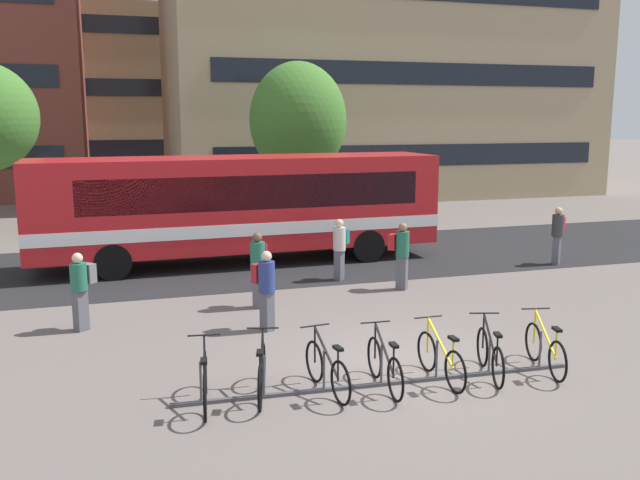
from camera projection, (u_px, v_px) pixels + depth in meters
name	position (u px, v px, depth m)	size (l,w,h in m)	color
ground	(408.00, 365.00, 12.20)	(200.00, 200.00, 0.00)	#6B605B
bus_lane_asphalt	(281.00, 260.00, 21.12)	(80.00, 7.20, 0.01)	#232326
city_bus	(237.00, 205.00, 20.41)	(12.08, 2.81, 3.20)	red
bike_rack	(381.00, 381.00, 11.22)	(6.84, 0.40, 0.70)	#47474C
parked_bicycle_black_0	(205.00, 383.00, 10.37)	(0.52, 1.71, 0.99)	black
parked_bicycle_black_1	(262.00, 374.00, 10.72)	(0.63, 1.67, 0.99)	black
parked_bicycle_black_2	(327.00, 370.00, 10.89)	(0.52, 1.72, 0.99)	black
parked_bicycle_black_3	(385.00, 366.00, 11.05)	(0.52, 1.72, 0.99)	black
parked_bicycle_yellow_4	(441.00, 360.00, 11.36)	(0.52, 1.72, 0.99)	black
parked_bicycle_black_5	(490.00, 355.00, 11.56)	(0.66, 1.67, 0.99)	black
parked_bicycle_yellow_6	(545.00, 349.00, 11.85)	(0.56, 1.70, 0.99)	black
commuter_teal_pack_0	(340.00, 245.00, 18.39)	(0.59, 0.59, 1.67)	#565660
commuter_red_pack_1	(558.00, 232.00, 20.34)	(0.60, 0.57, 1.73)	#565660
commuter_red_pack_2	(401.00, 251.00, 17.36)	(0.59, 0.58, 1.73)	#565660
commuter_maroon_pack_3	(258.00, 264.00, 15.70)	(0.52, 0.60, 1.77)	#565660
commuter_grey_pack_4	(81.00, 286.00, 14.01)	(0.60, 0.57, 1.65)	#565660
commuter_red_pack_5	(266.00, 285.00, 14.01)	(0.50, 0.60, 1.68)	#565660
street_tree_1	(298.00, 120.00, 27.46)	(3.91, 3.91, 6.56)	brown
building_centre_block	(155.00, 96.00, 49.44)	(19.39, 10.44, 11.67)	tan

